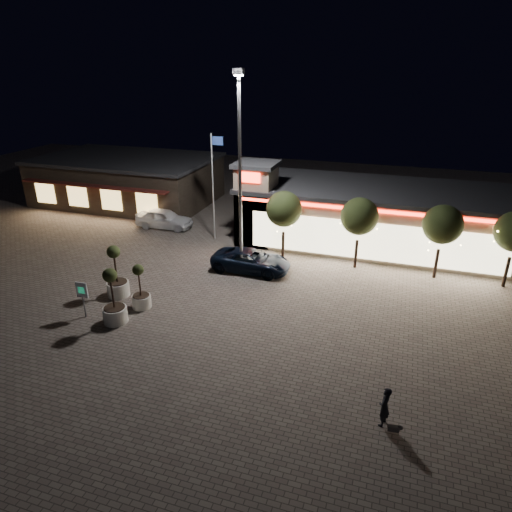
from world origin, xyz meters
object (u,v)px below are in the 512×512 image
(pedestrian, at_px, (384,407))
(valet_sign, at_px, (82,293))
(planter_mid, at_px, (114,306))
(pickup_truck, at_px, (251,261))
(white_sedan, at_px, (164,219))
(planter_left, at_px, (117,280))

(pedestrian, distance_m, valet_sign, 16.13)
(planter_mid, height_order, valet_sign, planter_mid)
(pickup_truck, distance_m, white_sedan, 11.07)
(planter_mid, bearing_deg, pedestrian, -12.96)
(pedestrian, height_order, planter_mid, planter_mid)
(white_sedan, bearing_deg, pickup_truck, -123.53)
(white_sedan, relative_size, planter_mid, 1.51)
(pickup_truck, xyz_separation_m, valet_sign, (-6.62, -8.34, 0.72))
(white_sedan, bearing_deg, planter_left, -166.96)
(white_sedan, xyz_separation_m, pedestrian, (18.68, -17.19, 0.04))
(white_sedan, relative_size, valet_sign, 2.29)
(pedestrian, distance_m, planter_mid, 14.30)
(white_sedan, xyz_separation_m, planter_left, (3.19, -11.38, 0.18))
(white_sedan, distance_m, pedestrian, 25.39)
(planter_left, distance_m, planter_mid, 3.03)
(pickup_truck, bearing_deg, planter_mid, 150.29)
(pickup_truck, distance_m, planter_left, 8.50)
(white_sedan, distance_m, planter_left, 11.82)
(planter_left, bearing_deg, planter_mid, -59.15)
(pickup_truck, height_order, valet_sign, valet_sign)
(pickup_truck, height_order, pedestrian, pedestrian)
(planter_mid, distance_m, valet_sign, 1.93)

